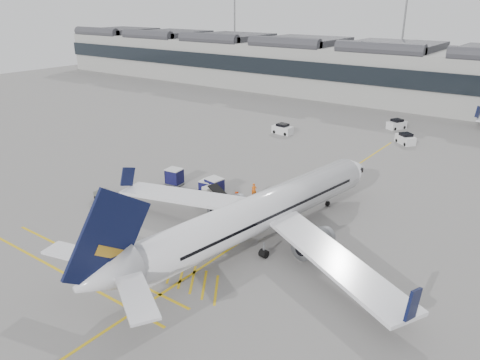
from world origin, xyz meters
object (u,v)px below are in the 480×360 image
Objects in this scene: ramp_agent_a at (254,190)px; belt_loader at (216,198)px; pushback_tug at (104,196)px; airliner_main at (258,214)px; baggage_cart_a at (224,218)px; ramp_agent_b at (236,200)px.

belt_loader is at bearing -165.65° from ramp_agent_a.
belt_loader reaches higher than ramp_agent_a.
pushback_tug is (-12.70, -10.71, -0.25)m from ramp_agent_a.
airliner_main is 19.18m from pushback_tug.
airliner_main is 22.53× the size of ramp_agent_a.
baggage_cart_a is at bearing -178.49° from airliner_main.
belt_loader reaches higher than ramp_agent_b.
baggage_cart_a is 14.91m from pushback_tug.
pushback_tug is at bearing -134.62° from belt_loader.
belt_loader is 2.78m from ramp_agent_b.
belt_loader is at bearing 131.02° from baggage_cart_a.
airliner_main reaches higher than belt_loader.
ramp_agent_a is 0.66× the size of pushback_tug.
ramp_agent_a reaches higher than pushback_tug.
ramp_agent_b reaches higher than baggage_cart_a.
belt_loader is 3.19× the size of ramp_agent_a.
baggage_cart_a is (4.37, -4.06, 0.35)m from belt_loader.
airliner_main reaches higher than ramp_agent_b.
baggage_cart_a is at bearing -119.61° from ramp_agent_a.
baggage_cart_a is 1.13× the size of ramp_agent_a.
ramp_agent_b is at bearing 150.06° from airliner_main.
belt_loader is 5.98m from baggage_cart_a.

